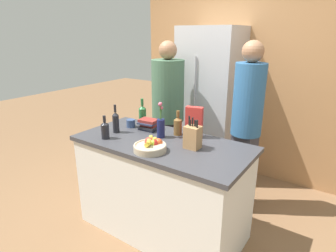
{
  "coord_description": "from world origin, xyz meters",
  "views": [
    {
      "loc": [
        1.38,
        -1.9,
        1.86
      ],
      "look_at": [
        0.0,
        0.1,
        1.05
      ],
      "focal_mm": 30.0,
      "sensor_mm": 36.0,
      "label": 1
    }
  ],
  "objects_px": {
    "fruit_bowl": "(151,146)",
    "bottle_vinegar": "(142,114)",
    "bottle_oil": "(178,125)",
    "knife_block": "(193,137)",
    "cereal_box": "(194,122)",
    "bottle_wine": "(116,122)",
    "flower_vase": "(161,125)",
    "refrigerator": "(209,104)",
    "coffee_mug": "(131,123)",
    "bottle_water": "(105,130)",
    "person_at_sink": "(168,109)",
    "person_in_blue": "(247,119)",
    "book_stack": "(149,125)"
  },
  "relations": [
    {
      "from": "cereal_box",
      "to": "person_at_sink",
      "type": "distance_m",
      "value": 0.81
    },
    {
      "from": "book_stack",
      "to": "person_in_blue",
      "type": "height_order",
      "value": "person_in_blue"
    },
    {
      "from": "bottle_oil",
      "to": "bottle_water",
      "type": "bearing_deg",
      "value": -136.81
    },
    {
      "from": "book_stack",
      "to": "person_in_blue",
      "type": "xyz_separation_m",
      "value": [
        0.79,
        0.61,
        0.04
      ]
    },
    {
      "from": "fruit_bowl",
      "to": "flower_vase",
      "type": "distance_m",
      "value": 0.33
    },
    {
      "from": "knife_block",
      "to": "bottle_wine",
      "type": "bearing_deg",
      "value": -174.18
    },
    {
      "from": "person_in_blue",
      "to": "cereal_box",
      "type": "bearing_deg",
      "value": -103.19
    },
    {
      "from": "flower_vase",
      "to": "book_stack",
      "type": "distance_m",
      "value": 0.26
    },
    {
      "from": "book_stack",
      "to": "person_in_blue",
      "type": "bearing_deg",
      "value": 37.62
    },
    {
      "from": "knife_block",
      "to": "cereal_box",
      "type": "bearing_deg",
      "value": 117.32
    },
    {
      "from": "refrigerator",
      "to": "person_in_blue",
      "type": "bearing_deg",
      "value": -39.03
    },
    {
      "from": "knife_block",
      "to": "coffee_mug",
      "type": "distance_m",
      "value": 0.82
    },
    {
      "from": "coffee_mug",
      "to": "person_at_sink",
      "type": "xyz_separation_m",
      "value": [
        0.04,
        0.61,
        0.02
      ]
    },
    {
      "from": "refrigerator",
      "to": "coffee_mug",
      "type": "height_order",
      "value": "refrigerator"
    },
    {
      "from": "bottle_vinegar",
      "to": "knife_block",
      "type": "bearing_deg",
      "value": -18.61
    },
    {
      "from": "cereal_box",
      "to": "bottle_vinegar",
      "type": "xyz_separation_m",
      "value": [
        -0.63,
        0.01,
        -0.03
      ]
    },
    {
      "from": "refrigerator",
      "to": "person_at_sink",
      "type": "height_order",
      "value": "refrigerator"
    },
    {
      "from": "bottle_oil",
      "to": "bottle_wine",
      "type": "bearing_deg",
      "value": -151.74
    },
    {
      "from": "flower_vase",
      "to": "bottle_oil",
      "type": "xyz_separation_m",
      "value": [
        0.09,
        0.15,
        -0.02
      ]
    },
    {
      "from": "book_stack",
      "to": "person_at_sink",
      "type": "xyz_separation_m",
      "value": [
        -0.16,
        0.57,
        0.01
      ]
    },
    {
      "from": "fruit_bowl",
      "to": "knife_block",
      "type": "distance_m",
      "value": 0.36
    },
    {
      "from": "cereal_box",
      "to": "bottle_oil",
      "type": "height_order",
      "value": "cereal_box"
    },
    {
      "from": "coffee_mug",
      "to": "bottle_oil",
      "type": "xyz_separation_m",
      "value": [
        0.53,
        0.08,
        0.05
      ]
    },
    {
      "from": "fruit_bowl",
      "to": "bottle_vinegar",
      "type": "height_order",
      "value": "bottle_vinegar"
    },
    {
      "from": "fruit_bowl",
      "to": "bottle_vinegar",
      "type": "relative_size",
      "value": 0.97
    },
    {
      "from": "knife_block",
      "to": "bottle_oil",
      "type": "height_order",
      "value": "knife_block"
    },
    {
      "from": "refrigerator",
      "to": "person_in_blue",
      "type": "distance_m",
      "value": 0.91
    },
    {
      "from": "fruit_bowl",
      "to": "bottle_wine",
      "type": "height_order",
      "value": "bottle_wine"
    },
    {
      "from": "knife_block",
      "to": "bottle_vinegar",
      "type": "xyz_separation_m",
      "value": [
        -0.75,
        0.25,
        0.01
      ]
    },
    {
      "from": "cereal_box",
      "to": "bottle_oil",
      "type": "relative_size",
      "value": 1.22
    },
    {
      "from": "flower_vase",
      "to": "refrigerator",
      "type": "bearing_deg",
      "value": 96.29
    },
    {
      "from": "flower_vase",
      "to": "bottle_wine",
      "type": "bearing_deg",
      "value": -162.39
    },
    {
      "from": "flower_vase",
      "to": "bottle_oil",
      "type": "height_order",
      "value": "flower_vase"
    },
    {
      "from": "refrigerator",
      "to": "coffee_mug",
      "type": "relative_size",
      "value": 16.96
    },
    {
      "from": "fruit_bowl",
      "to": "bottle_water",
      "type": "height_order",
      "value": "bottle_water"
    },
    {
      "from": "fruit_bowl",
      "to": "cereal_box",
      "type": "relative_size",
      "value": 0.94
    },
    {
      "from": "knife_block",
      "to": "bottle_vinegar",
      "type": "distance_m",
      "value": 0.79
    },
    {
      "from": "cereal_box",
      "to": "bottle_oil",
      "type": "distance_m",
      "value": 0.17
    },
    {
      "from": "refrigerator",
      "to": "flower_vase",
      "type": "height_order",
      "value": "refrigerator"
    },
    {
      "from": "fruit_bowl",
      "to": "book_stack",
      "type": "xyz_separation_m",
      "value": [
        -0.34,
        0.4,
        0.01
      ]
    },
    {
      "from": "knife_block",
      "to": "bottle_wine",
      "type": "height_order",
      "value": "bottle_wine"
    },
    {
      "from": "flower_vase",
      "to": "person_in_blue",
      "type": "height_order",
      "value": "person_in_blue"
    },
    {
      "from": "bottle_oil",
      "to": "knife_block",
      "type": "bearing_deg",
      "value": -36.1
    },
    {
      "from": "refrigerator",
      "to": "knife_block",
      "type": "xyz_separation_m",
      "value": [
        0.51,
        -1.34,
        0.06
      ]
    },
    {
      "from": "bottle_water",
      "to": "bottle_wine",
      "type": "bearing_deg",
      "value": 102.02
    },
    {
      "from": "fruit_bowl",
      "to": "knife_block",
      "type": "xyz_separation_m",
      "value": [
        0.26,
        0.24,
        0.06
      ]
    },
    {
      "from": "knife_block",
      "to": "flower_vase",
      "type": "height_order",
      "value": "flower_vase"
    },
    {
      "from": "fruit_bowl",
      "to": "cereal_box",
      "type": "distance_m",
      "value": 0.51
    },
    {
      "from": "bottle_oil",
      "to": "bottle_vinegar",
      "type": "height_order",
      "value": "bottle_vinegar"
    },
    {
      "from": "flower_vase",
      "to": "book_stack",
      "type": "bearing_deg",
      "value": 155.53
    }
  ]
}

